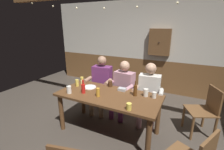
# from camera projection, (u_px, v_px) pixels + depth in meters

# --- Properties ---
(ground_plane) EXTENTS (7.28, 7.28, 0.00)m
(ground_plane) POSITION_uv_depth(u_px,v_px,m) (106.00, 134.00, 2.95)
(ground_plane) COLOR #423A33
(back_wall_upper) EXTENTS (6.07, 0.12, 1.62)m
(back_wall_upper) POSITION_uv_depth(u_px,v_px,m) (148.00, 30.00, 4.51)
(back_wall_upper) COLOR beige
(back_wall_wainscot) EXTENTS (6.07, 0.12, 0.92)m
(back_wall_wainscot) POSITION_uv_depth(u_px,v_px,m) (145.00, 74.00, 4.90)
(back_wall_wainscot) COLOR brown
(back_wall_wainscot) RESTS_ON ground_plane
(dining_table) EXTENTS (1.78, 0.82, 0.74)m
(dining_table) POSITION_uv_depth(u_px,v_px,m) (109.00, 100.00, 2.84)
(dining_table) COLOR brown
(dining_table) RESTS_ON ground_plane
(person_0) EXTENTS (0.58, 0.58, 1.25)m
(person_0) POSITION_uv_depth(u_px,v_px,m) (101.00, 82.00, 3.59)
(person_0) COLOR #6B2D66
(person_0) RESTS_ON ground_plane
(person_1) EXTENTS (0.58, 0.56, 1.19)m
(person_1) POSITION_uv_depth(u_px,v_px,m) (123.00, 87.00, 3.38)
(person_1) COLOR #B78493
(person_1) RESTS_ON ground_plane
(person_2) EXTENTS (0.58, 0.55, 1.21)m
(person_2) POSITION_uv_depth(u_px,v_px,m) (149.00, 91.00, 3.14)
(person_2) COLOR silver
(person_2) RESTS_ON ground_plane
(chair_empty_near_right) EXTENTS (0.58, 0.58, 0.88)m
(chair_empty_near_right) POSITION_uv_depth(u_px,v_px,m) (205.00, 110.00, 2.84)
(chair_empty_near_right) COLOR brown
(chair_empty_near_right) RESTS_ON ground_plane
(table_candle) EXTENTS (0.04, 0.04, 0.08)m
(table_candle) POSITION_uv_depth(u_px,v_px,m) (82.00, 82.00, 3.27)
(table_candle) COLOR #F9E08C
(table_candle) RESTS_ON dining_table
(condiment_caddy) EXTENTS (0.14, 0.10, 0.05)m
(condiment_caddy) POSITION_uv_depth(u_px,v_px,m) (122.00, 89.00, 2.96)
(condiment_caddy) COLOR #B2B7BC
(condiment_caddy) RESTS_ON dining_table
(plate_0) EXTENTS (0.25, 0.25, 0.01)m
(plate_0) POSITION_uv_depth(u_px,v_px,m) (90.00, 87.00, 3.11)
(plate_0) COLOR white
(plate_0) RESTS_ON dining_table
(bottle_0) EXTENTS (0.06, 0.06, 0.27)m
(bottle_0) POSITION_uv_depth(u_px,v_px,m) (135.00, 90.00, 2.72)
(bottle_0) COLOR #593314
(bottle_0) RESTS_ON dining_table
(bottle_1) EXTENTS (0.07, 0.07, 0.24)m
(bottle_1) POSITION_uv_depth(u_px,v_px,m) (83.00, 88.00, 2.84)
(bottle_1) COLOR red
(bottle_1) RESTS_ON dining_table
(pint_glass_0) EXTENTS (0.07, 0.07, 0.10)m
(pint_glass_0) POSITION_uv_depth(u_px,v_px,m) (154.00, 95.00, 2.66)
(pint_glass_0) COLOR white
(pint_glass_0) RESTS_ON dining_table
(pint_glass_1) EXTENTS (0.08, 0.08, 0.12)m
(pint_glass_1) POSITION_uv_depth(u_px,v_px,m) (110.00, 84.00, 3.14)
(pint_glass_1) COLOR #4C2D19
(pint_glass_1) RESTS_ON dining_table
(pint_glass_2) EXTENTS (0.06, 0.06, 0.10)m
(pint_glass_2) POSITION_uv_depth(u_px,v_px,m) (82.00, 79.00, 3.41)
(pint_glass_2) COLOR #E5C64C
(pint_glass_2) RESTS_ON dining_table
(pint_glass_3) EXTENTS (0.06, 0.06, 0.15)m
(pint_glass_3) POSITION_uv_depth(u_px,v_px,m) (98.00, 92.00, 2.70)
(pint_glass_3) COLOR gold
(pint_glass_3) RESTS_ON dining_table
(pint_glass_4) EXTENTS (0.07, 0.07, 0.10)m
(pint_glass_4) POSITION_uv_depth(u_px,v_px,m) (129.00, 107.00, 2.29)
(pint_glass_4) COLOR #E5C64C
(pint_glass_4) RESTS_ON dining_table
(pint_glass_5) EXTENTS (0.08, 0.08, 0.13)m
(pint_glass_5) POSITION_uv_depth(u_px,v_px,m) (146.00, 93.00, 2.72)
(pint_glass_5) COLOR white
(pint_glass_5) RESTS_ON dining_table
(pint_glass_6) EXTENTS (0.08, 0.08, 0.13)m
(pint_glass_6) POSITION_uv_depth(u_px,v_px,m) (69.00, 90.00, 2.83)
(pint_glass_6) COLOR white
(pint_glass_6) RESTS_ON dining_table
(pint_glass_7) EXTENTS (0.06, 0.06, 0.13)m
(pint_glass_7) POSITION_uv_depth(u_px,v_px,m) (77.00, 83.00, 3.15)
(pint_glass_7) COLOR #E5C64C
(pint_glass_7) RESTS_ON dining_table
(wall_dart_cabinet) EXTENTS (0.56, 0.15, 0.70)m
(wall_dart_cabinet) POSITION_uv_depth(u_px,v_px,m) (160.00, 42.00, 4.33)
(wall_dart_cabinet) COLOR brown
(string_lights) EXTENTS (4.28, 0.04, 0.21)m
(string_lights) POSITION_uv_depth(u_px,v_px,m) (120.00, 3.00, 2.72)
(string_lights) COLOR #F9EAB2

